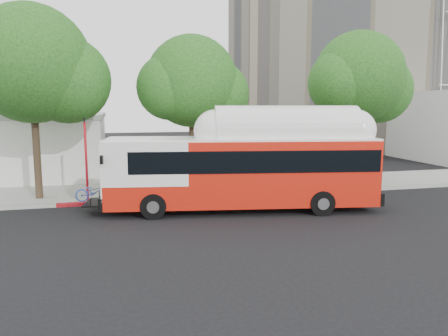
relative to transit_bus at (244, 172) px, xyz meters
name	(u,v)px	position (x,y,z in m)	size (l,w,h in m)	color
ground	(239,217)	(-0.53, -1.09, -1.81)	(120.00, 120.00, 0.00)	black
sidewalk	(208,188)	(-0.53, 5.41, -1.73)	(60.00, 5.00, 0.15)	gray
curb_strip	(219,197)	(-0.53, 2.81, -1.73)	(60.00, 0.30, 0.15)	gray
red_curb_segment	(161,200)	(-3.53, 2.81, -1.73)	(10.00, 0.32, 0.16)	maroon
street_tree_left	(42,69)	(-9.06, 4.47, 4.79)	(6.67, 5.80, 9.74)	#2D2116
street_tree_mid	(199,85)	(-1.12, 4.97, 4.10)	(5.75, 5.00, 8.62)	#2D2116
street_tree_right	(365,81)	(8.91, 4.77, 4.45)	(6.21, 5.40, 9.18)	#2D2116
transit_bus	(244,172)	(0.00, 0.00, 0.00)	(13.30, 4.53, 3.87)	red
signal_pole	(86,160)	(-7.09, 3.13, 0.37)	(0.12, 0.40, 4.26)	red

